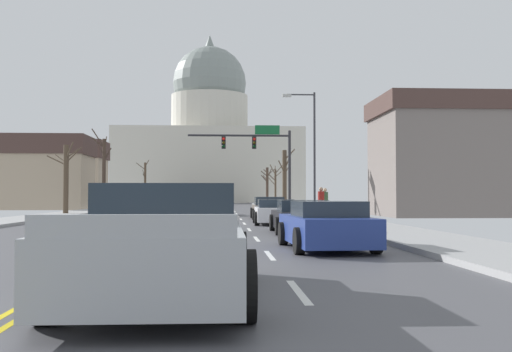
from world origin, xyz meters
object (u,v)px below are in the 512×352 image
Objects in this scene: sedan_near_02 at (275,212)px; sedan_near_04 at (326,226)px; signal_gantry at (261,150)px; street_lamp_right at (310,142)px; sedan_near_03 at (301,217)px; pickup_truck_near_05 at (163,245)px; sedan_oncoming_00 at (141,204)px; bicycle_parked at (338,214)px; sedan_near_00 at (216,208)px; sedan_oncoming_03 at (194,201)px; pedestrian_00 at (325,201)px; pedestrian_01 at (321,201)px; sedan_oncoming_02 at (190,202)px; sedan_oncoming_01 at (154,203)px; sedan_near_01 at (269,209)px.

sedan_near_04 is (0.12, -13.34, 0.03)m from sedan_near_02.
street_lamp_right is at bearing -73.28° from signal_gantry.
sedan_near_02 is 0.98× the size of sedan_near_04.
sedan_near_03 is at bearing -90.10° from signal_gantry.
pickup_truck_near_05 is 47.47m from sedan_oncoming_00.
bicycle_parked is at bearing -80.72° from signal_gantry.
street_lamp_right reaches higher than sedan_oncoming_00.
street_lamp_right is 22.60m from sedan_oncoming_00.
sedan_near_02 is at bearing -77.04° from sedan_near_00.
bicycle_parked is (9.70, -57.56, -0.10)m from sedan_oncoming_03.
sedan_near_00 is 15.49m from sedan_oncoming_00.
pedestrian_00 is at bearing -59.32° from sedan_oncoming_00.
street_lamp_right reaches higher than pickup_truck_near_05.
sedan_oncoming_00 is at bearing 104.12° from sedan_near_04.
street_lamp_right is 6.84m from pedestrian_01.
street_lamp_right reaches higher than sedan_oncoming_02.
sedan_oncoming_01 reaches higher than sedan_near_02.
sedan_near_03 is at bearing -72.80° from sedan_oncoming_00.
sedan_near_04 is 53.51m from sedan_oncoming_01.
sedan_near_01 is 0.95× the size of sedan_oncoming_02.
sedan_oncoming_03 is (-0.02, 10.22, 0.01)m from sedan_oncoming_02.
signal_gantry reaches higher than sedan_near_01.
pedestrian_00 reaches higher than pickup_truck_near_05.
pedestrian_01 is (9.26, -55.30, 0.49)m from sedan_oncoming_03.
street_lamp_right is 4.36× the size of bicycle_parked.
sedan_oncoming_03 reaches higher than sedan_near_03.
sedan_near_04 reaches higher than sedan_oncoming_02.
sedan_oncoming_03 is (3.35, 31.43, 0.03)m from sedan_oncoming_00.
pedestrian_00 is 1.81m from pedestrian_01.
sedan_oncoming_00 is 0.92× the size of sedan_oncoming_01.
sedan_oncoming_01 is (-0.23, 12.53, 0.01)m from sedan_oncoming_00.
sedan_near_04 is at bearing -97.43° from street_lamp_right.
sedan_oncoming_03 is 54.45m from pedestrian_00.
street_lamp_right is 4.67× the size of pedestrian_00.
street_lamp_right is 5.37m from sedan_near_01.
sedan_near_01 is (-2.78, -2.08, -4.10)m from street_lamp_right.
sedan_near_02 is 40.47m from sedan_oncoming_01.
street_lamp_right is at bearing -54.46° from sedan_oncoming_00.
signal_gantry is at bearing -80.32° from sedan_oncoming_03.
sedan_oncoming_02 is 2.68× the size of pedestrian_01.
signal_gantry is 1.84× the size of sedan_oncoming_00.
sedan_near_01 is 3.62m from pedestrian_00.
pickup_truck_near_05 is 59.93m from sedan_oncoming_01.
sedan_near_00 is 10.34m from pedestrian_00.
sedan_near_02 is 0.96× the size of sedan_oncoming_02.
pedestrian_00 is at bearing 75.77° from sedan_near_03.
sedan_near_00 is 1.03× the size of sedan_oncoming_00.
sedan_oncoming_00 is 2.61× the size of pedestrian_00.
sedan_near_02 is (-2.97, -8.57, -4.14)m from street_lamp_right.
pedestrian_00 is (3.19, 4.51, 0.49)m from sedan_near_02.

